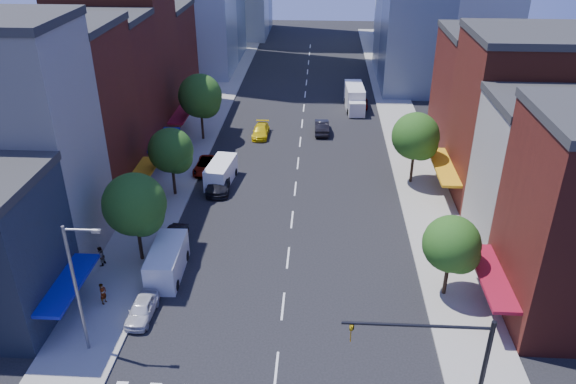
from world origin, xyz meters
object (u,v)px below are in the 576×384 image
Objects in this scene: parked_car_front at (142,309)px; traffic_car_oncoming at (322,127)px; cargo_van_far at (221,173)px; pedestrian_far at (100,256)px; parked_car_second at (174,238)px; parked_car_rear at (219,181)px; box_truck at (355,98)px; pedestrian_near at (103,293)px; cargo_van_near at (167,262)px; traffic_car_far at (362,103)px; parked_car_third at (206,166)px; taxi at (261,131)px.

traffic_car_oncoming reaches higher than parked_car_front.
pedestrian_far is (-6.86, -14.95, -0.14)m from cargo_van_far.
parked_car_rear reaches higher than parked_car_second.
pedestrian_near is (-19.40, -42.76, -0.48)m from box_truck.
box_truck is at bearing 69.80° from parked_car_second.
cargo_van_far is (1.98, 11.54, 0.45)m from parked_car_second.
cargo_van_far is 20.08m from pedestrian_near.
parked_car_second is at bearing 95.70° from cargo_van_near.
cargo_van_near reaches higher than pedestrian_near.
traffic_car_oncoming reaches higher than traffic_car_far.
parked_car_front is at bearing -97.92° from cargo_van_near.
parked_car_front is at bearing 69.53° from traffic_car_oncoming.
traffic_car_far is (16.89, 39.67, -0.51)m from cargo_van_near.
parked_car_third reaches higher than parked_car_second.
traffic_car_oncoming is 1.21× the size of traffic_car_far.
cargo_van_near is (0.54, 4.80, 0.52)m from parked_car_front.
traffic_car_far is (12.73, 11.28, 0.01)m from taxi.
parked_car_rear is at bearing -61.01° from parked_car_third.
cargo_van_far is (1.45, 15.74, -0.08)m from cargo_van_near.
pedestrian_near is (-15.05, -33.68, 0.18)m from traffic_car_oncoming.
parked_car_third is 0.61× the size of box_truck.
cargo_van_far is 1.38× the size of traffic_car_far.
parked_car_rear is 3.40× the size of pedestrian_far.
cargo_van_near is 15.81m from cargo_van_far.
box_truck reaches higher than pedestrian_far.
pedestrian_near is (-7.75, -32.09, 0.31)m from taxi.
parked_car_rear is 1.22× the size of taxi.
pedestrian_near reaches higher than parked_car_second.
cargo_van_near is at bearing -87.08° from parked_car_third.
box_truck reaches higher than parked_car_rear.
parked_car_front is 33.53m from taxi.
cargo_van_near is at bearing -114.91° from box_truck.
cargo_van_near is 5.15m from pedestrian_near.
taxi is 0.59× the size of box_truck.
pedestrian_far reaches higher than parked_car_front.
taxi is at bearing -140.37° from box_truck.
parked_car_front is at bearing -95.85° from pedestrian_near.
cargo_van_near is 1.43× the size of traffic_car_far.
cargo_van_far reaches higher than parked_car_second.
cargo_van_far is 12.95m from taxi.
pedestrian_far is at bearing -107.73° from cargo_van_far.
taxi is at bearing 66.28° from parked_car_third.
parked_car_second is at bearing -92.84° from cargo_van_far.
cargo_van_far reaches higher than taxi.
box_truck is (16.35, 43.87, 0.78)m from parked_car_front.
box_truck is at bearing 43.08° from taxi.
parked_car_rear is 18.43m from traffic_car_oncoming.
parked_car_second is 8.47m from pedestrian_near.
parked_car_front is at bearing -85.08° from parked_car_second.
cargo_van_near is at bearing 96.96° from pedestrian_far.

